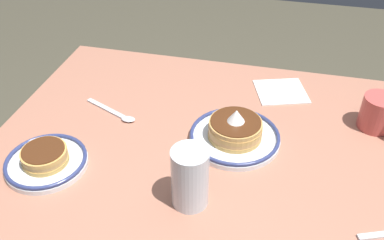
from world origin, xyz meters
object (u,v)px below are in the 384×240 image
(plate_near_main, at_px, (235,133))
(plate_center_pancakes, at_px, (46,160))
(drinking_glass, at_px, (190,180))
(paper_napkin, at_px, (281,91))
(tea_spoon, at_px, (117,114))
(coffee_mug, at_px, (379,113))

(plate_near_main, bearing_deg, plate_center_pancakes, 25.11)
(drinking_glass, relative_size, paper_napkin, 0.98)
(drinking_glass, bearing_deg, plate_near_main, -105.51)
(paper_napkin, distance_m, tea_spoon, 0.51)
(coffee_mug, relative_size, drinking_glass, 0.78)
(plate_center_pancakes, height_order, coffee_mug, coffee_mug)
(plate_center_pancakes, height_order, tea_spoon, plate_center_pancakes)
(plate_near_main, distance_m, plate_center_pancakes, 0.48)
(tea_spoon, bearing_deg, paper_napkin, -152.95)
(plate_near_main, xyz_separation_m, coffee_mug, (-0.37, -0.15, 0.02))
(plate_near_main, distance_m, tea_spoon, 0.35)
(paper_napkin, bearing_deg, drinking_glass, 71.17)
(plate_near_main, height_order, coffee_mug, plate_near_main)
(plate_center_pancakes, bearing_deg, paper_napkin, -139.08)
(paper_napkin, bearing_deg, plate_near_main, 68.35)
(plate_center_pancakes, distance_m, paper_napkin, 0.72)
(paper_napkin, xyz_separation_m, tea_spoon, (0.45, 0.23, 0.00))
(plate_center_pancakes, bearing_deg, plate_near_main, -154.89)
(coffee_mug, distance_m, drinking_glass, 0.58)
(plate_center_pancakes, height_order, paper_napkin, plate_center_pancakes)
(coffee_mug, bearing_deg, paper_napkin, -24.19)
(drinking_glass, bearing_deg, paper_napkin, -108.83)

